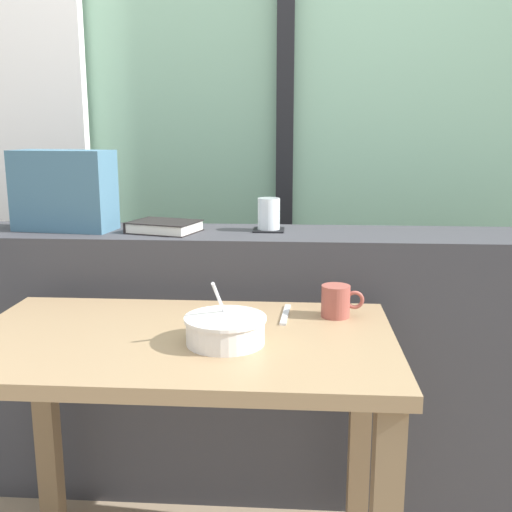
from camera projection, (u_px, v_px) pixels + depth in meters
The scene contains 12 objects.
outdoor_backdrop at pixel (252, 83), 2.52m from camera, with size 4.80×0.08×2.80m, color #84B293.
curtain_left_panel at pixel (21, 120), 2.52m from camera, with size 0.56×0.06×2.50m, color white.
window_divider_post at pixel (285, 107), 2.47m from camera, with size 0.07×0.05×2.60m, color black.
dark_console_ledge at pixel (237, 360), 2.05m from camera, with size 2.80×0.33×0.89m, color #38383D.
breakfast_table at pixel (182, 385), 1.49m from camera, with size 1.04×0.61×0.72m.
coaster_square at pixel (269, 230), 1.98m from camera, with size 0.10×0.10×0.01m, color black.
juice_glass at pixel (269, 215), 1.97m from camera, with size 0.07×0.07×0.10m.
closed_book at pixel (164, 227), 1.95m from camera, with size 0.25×0.21×0.04m.
throw_pillow at pixel (64, 190), 1.97m from camera, with size 0.32×0.14×0.26m, color #426B84.
soup_bowl at pixel (225, 330), 1.40m from camera, with size 0.19×0.19×0.15m.
fork_utensil at pixel (285, 314), 1.61m from camera, with size 0.02×0.17×0.01m, color silver.
ceramic_mug at pixel (337, 301), 1.60m from camera, with size 0.11×0.08×0.08m.
Camera 1 is at (0.20, -1.37, 1.21)m, focal length 42.36 mm.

